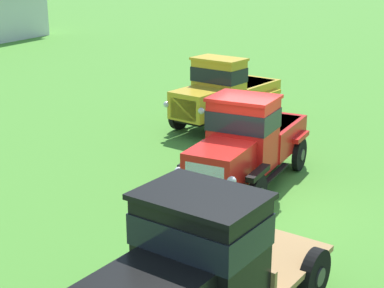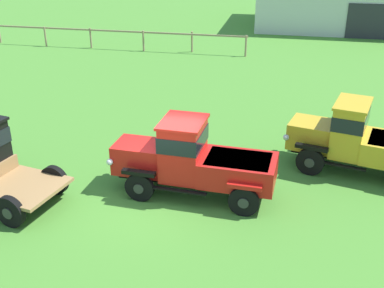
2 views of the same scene
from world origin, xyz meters
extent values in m
plane|color=#47842D|center=(0.00, 0.00, 0.00)|extent=(240.00, 240.00, 0.00)
cylinder|color=black|center=(-3.47, -2.09, 0.46)|extent=(0.93, 0.37, 0.91)
cylinder|color=#2D2D2D|center=(-3.49, -2.20, 0.46)|extent=(0.32, 0.09, 0.32)
cylinder|color=black|center=(-3.10, -0.23, 0.46)|extent=(0.93, 0.37, 0.91)
cylinder|color=#2D2D2D|center=(-3.08, -0.13, 0.46)|extent=(0.32, 0.09, 0.32)
cube|color=black|center=(-5.18, -0.78, 1.42)|extent=(1.49, 1.86, 1.65)
cube|color=black|center=(-5.18, -0.78, 1.80)|extent=(1.54, 1.91, 0.46)
cube|color=black|center=(-5.18, -0.78, 2.29)|extent=(1.62, 1.96, 0.08)
cube|color=black|center=(-4.89, 0.10, 0.52)|extent=(1.65, 0.46, 0.05)
cube|color=#9E7547|center=(-3.59, -1.10, 0.65)|extent=(2.41, 2.30, 0.10)
cube|color=#9E7547|center=(-4.56, -0.91, 0.88)|extent=(0.43, 1.78, 0.44)
cylinder|color=black|center=(-0.47, -0.12, 0.44)|extent=(0.89, 0.19, 0.88)
cylinder|color=#2D2D2D|center=(-0.47, -0.21, 0.44)|extent=(0.31, 0.05, 0.31)
cylinder|color=black|center=(-0.38, 1.53, 0.44)|extent=(0.89, 0.19, 0.88)
cylinder|color=#2D2D2D|center=(-0.38, 1.62, 0.44)|extent=(0.31, 0.05, 0.31)
cylinder|color=black|center=(2.61, -0.28, 0.44)|extent=(0.89, 0.19, 0.88)
cylinder|color=#2D2D2D|center=(2.61, -0.37, 0.44)|extent=(0.31, 0.05, 0.31)
cylinder|color=black|center=(2.70, 1.37, 0.44)|extent=(0.89, 0.19, 0.88)
cylinder|color=#2D2D2D|center=(2.70, 1.46, 0.44)|extent=(0.31, 0.05, 0.31)
cube|color=black|center=(0.99, 0.63, 0.52)|extent=(4.50, 1.15, 0.12)
cube|color=red|center=(-0.66, 0.72, 1.03)|extent=(1.60, 1.24, 0.89)
cube|color=silver|center=(-1.40, 0.76, 0.98)|extent=(0.11, 0.91, 0.66)
sphere|color=silver|center=(-1.44, 0.14, 1.05)|extent=(0.20, 0.20, 0.20)
sphere|color=silver|center=(-1.37, 1.38, 1.05)|extent=(0.20, 0.20, 0.20)
cube|color=black|center=(-0.47, -0.12, 0.93)|extent=(1.02, 0.25, 0.12)
cube|color=black|center=(-0.38, 1.53, 0.93)|extent=(1.02, 0.25, 0.12)
cube|color=red|center=(0.68, 0.65, 1.42)|extent=(1.21, 1.52, 1.68)
cube|color=black|center=(0.68, 0.65, 1.80)|extent=(1.26, 1.55, 0.47)
cube|color=red|center=(0.68, 0.65, 2.31)|extent=(1.33, 1.59, 0.08)
cube|color=black|center=(0.75, -0.17, 0.50)|extent=(1.59, 0.22, 0.05)
cube|color=black|center=(0.84, 1.45, 0.50)|extent=(1.59, 0.22, 0.05)
cube|color=red|center=(2.33, 0.56, 0.96)|extent=(2.25, 1.64, 0.76)
cube|color=black|center=(2.33, 0.56, 1.31)|extent=(1.89, 1.39, 0.06)
cube|color=red|center=(2.61, -0.28, 0.93)|extent=(0.98, 0.25, 0.12)
cube|color=red|center=(2.70, 1.37, 0.93)|extent=(0.98, 0.25, 0.12)
cylinder|color=black|center=(4.45, 2.58, 0.46)|extent=(0.93, 0.39, 0.91)
cylinder|color=#2D2D2D|center=(4.43, 2.47, 0.46)|extent=(0.32, 0.10, 0.32)
cylinder|color=black|center=(4.87, 4.35, 0.46)|extent=(0.93, 0.39, 0.91)
cylinder|color=#2D2D2D|center=(4.90, 4.45, 0.46)|extent=(0.32, 0.10, 0.32)
cylinder|color=black|center=(7.24, 1.91, 0.46)|extent=(0.93, 0.39, 0.91)
cylinder|color=#2D2D2D|center=(7.22, 1.81, 0.46)|extent=(0.32, 0.10, 0.32)
cylinder|color=black|center=(7.66, 3.68, 0.46)|extent=(0.93, 0.39, 0.91)
cylinder|color=#2D2D2D|center=(7.69, 3.79, 0.46)|extent=(0.32, 0.10, 0.32)
cube|color=black|center=(5.98, 3.15, 0.54)|extent=(4.31, 1.95, 0.12)
cube|color=gold|center=(4.46, 3.51, 1.04)|extent=(1.68, 1.57, 0.87)
cube|color=silver|center=(3.79, 3.67, 0.99)|extent=(0.29, 0.99, 0.65)
sphere|color=silver|center=(3.62, 3.01, 1.06)|extent=(0.20, 0.20, 0.20)
sphere|color=silver|center=(3.94, 4.34, 1.06)|extent=(0.20, 0.20, 0.20)
cube|color=black|center=(4.45, 2.58, 0.96)|extent=(1.07, 0.44, 0.12)
cube|color=black|center=(4.87, 4.35, 0.96)|extent=(1.07, 0.44, 0.12)
cube|color=gold|center=(5.61, 3.24, 1.43)|extent=(1.29, 1.78, 1.67)
cube|color=black|center=(5.61, 3.24, 1.81)|extent=(1.34, 1.82, 0.47)
cube|color=gold|center=(5.61, 3.24, 2.31)|extent=(1.40, 1.87, 0.08)
cube|color=black|center=(5.49, 2.35, 0.52)|extent=(1.32, 0.44, 0.05)
cube|color=black|center=(5.91, 4.08, 0.52)|extent=(1.32, 0.44, 0.05)
cube|color=gold|center=(7.13, 2.87, 0.96)|extent=(2.52, 2.14, 0.72)
cube|color=black|center=(7.13, 2.87, 1.29)|extent=(2.12, 1.81, 0.06)
cube|color=gold|center=(7.24, 1.91, 0.96)|extent=(1.02, 0.43, 0.12)
cube|color=gold|center=(7.66, 3.68, 0.96)|extent=(1.02, 0.43, 0.12)
camera|label=1|loc=(-12.11, -3.76, 5.44)|focal=55.00mm
camera|label=2|loc=(3.53, -11.79, 7.52)|focal=45.00mm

